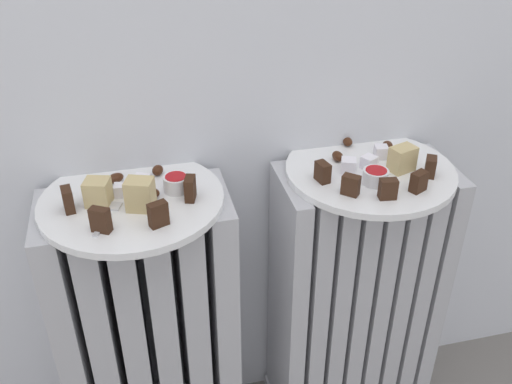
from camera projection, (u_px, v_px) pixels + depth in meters
radiator_left at (151, 338)px, 1.08m from camera, size 0.33×0.17×0.60m
radiator_right at (354, 303)px, 1.16m from camera, size 0.33×0.17×0.60m
plate_left at (132, 200)px, 0.92m from camera, size 0.30×0.30×0.01m
plate_right at (370, 171)px, 1.00m from camera, size 0.30×0.30×0.01m
dark_cake_slice_left_0 at (68, 200)px, 0.87m from camera, size 0.02×0.03×0.04m
dark_cake_slice_left_1 at (100, 220)px, 0.82m from camera, size 0.03×0.03×0.04m
dark_cake_slice_left_2 at (158, 214)px, 0.84m from camera, size 0.03×0.02×0.04m
dark_cake_slice_left_3 at (190, 189)px, 0.90m from camera, size 0.02×0.03×0.04m
marble_cake_slice_left_0 at (98, 192)px, 0.89m from camera, size 0.05×0.04×0.04m
marble_cake_slice_left_1 at (140, 194)px, 0.87m from camera, size 0.05×0.04×0.05m
turkish_delight_left_0 at (142, 183)px, 0.93m from camera, size 0.03×0.03×0.02m
turkish_delight_left_1 at (120, 190)px, 0.91m from camera, size 0.02×0.02×0.02m
medjool_date_left_0 at (158, 170)px, 0.97m from camera, size 0.03×0.03×0.02m
medjool_date_left_1 at (152, 193)px, 0.91m from camera, size 0.03×0.03×0.02m
medjool_date_left_2 at (115, 178)px, 0.95m from camera, size 0.04×0.03×0.02m
jam_bowl_left at (176, 183)px, 0.92m from camera, size 0.04×0.04×0.03m
dark_cake_slice_right_0 at (323, 172)px, 0.95m from camera, size 0.02×0.03×0.03m
dark_cake_slice_right_1 at (351, 185)px, 0.91m from camera, size 0.03×0.03×0.03m
dark_cake_slice_right_2 at (388, 189)px, 0.90m from camera, size 0.03×0.02×0.03m
dark_cake_slice_right_3 at (419, 182)px, 0.92m from camera, size 0.03×0.03×0.03m
dark_cake_slice_right_4 at (430, 167)px, 0.96m from camera, size 0.03×0.03×0.03m
marble_cake_slice_right_0 at (402, 159)px, 0.98m from camera, size 0.05×0.04×0.04m
turkish_delight_right_0 at (381, 152)px, 1.02m from camera, size 0.03×0.03×0.02m
turkish_delight_right_1 at (369, 162)px, 0.99m from camera, size 0.03×0.03×0.02m
turkish_delight_right_2 at (348, 166)px, 0.97m from camera, size 0.03×0.03×0.02m
medjool_date_right_0 at (348, 142)px, 1.06m from camera, size 0.02×0.03×0.02m
medjool_date_right_1 at (338, 156)px, 1.01m from camera, size 0.02×0.03×0.02m
medjool_date_right_2 at (387, 146)px, 1.05m from camera, size 0.03×0.03×0.02m
jam_bowl_right at (376, 176)px, 0.94m from camera, size 0.04×0.04×0.03m
fork at (108, 216)px, 0.86m from camera, size 0.05×0.09×0.00m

